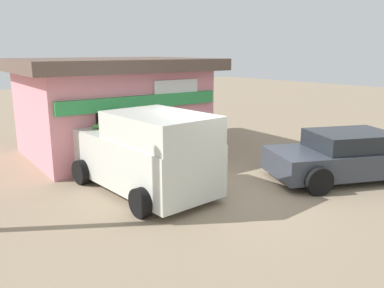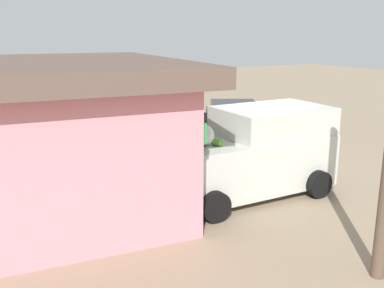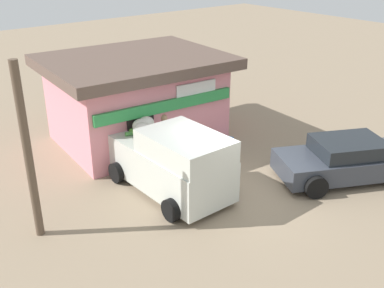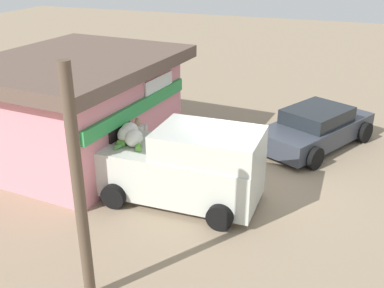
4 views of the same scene
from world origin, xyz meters
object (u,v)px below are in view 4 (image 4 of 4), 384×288
object	(u,v)px
vendor_standing	(138,141)
paint_bucket	(187,137)
delivery_van	(184,165)
customer_bending	(119,165)
parked_sedan	(316,128)
unloaded_banana_pile	(89,176)
storefront_bar	(79,107)

from	to	relation	value
vendor_standing	paint_bucket	size ratio (longest dim) A/B	4.89
delivery_van	paint_bucket	distance (m)	3.69
customer_bending	paint_bucket	xyz separation A→B (m)	(3.78, -0.34, -0.68)
parked_sedan	customer_bending	world-z (taller)	customer_bending
delivery_van	unloaded_banana_pile	distance (m)	2.83
parked_sedan	customer_bending	xyz separation A→B (m)	(-4.95, 4.21, 0.25)
parked_sedan	paint_bucket	bearing A→B (deg)	106.87
vendor_standing	customer_bending	distance (m)	1.44
customer_bending	delivery_van	bearing A→B (deg)	-75.97
storefront_bar	vendor_standing	bearing A→B (deg)	-96.79
vendor_standing	paint_bucket	distance (m)	2.53
storefront_bar	vendor_standing	xyz separation A→B (m)	(-0.24, -1.98, -0.66)
customer_bending	unloaded_banana_pile	size ratio (longest dim) A/B	1.70
delivery_van	vendor_standing	xyz separation A→B (m)	(1.03, 1.77, -0.06)
vendor_standing	customer_bending	world-z (taller)	vendor_standing
storefront_bar	customer_bending	world-z (taller)	storefront_bar
vendor_standing	unloaded_banana_pile	size ratio (longest dim) A/B	2.00
storefront_bar	paint_bucket	world-z (taller)	storefront_bar
parked_sedan	unloaded_banana_pile	world-z (taller)	parked_sedan
delivery_van	storefront_bar	bearing A→B (deg)	71.33
parked_sedan	paint_bucket	size ratio (longest dim) A/B	13.97
delivery_van	customer_bending	size ratio (longest dim) A/B	3.33
parked_sedan	paint_bucket	xyz separation A→B (m)	(-1.17, 3.87, -0.43)
customer_bending	paint_bucket	size ratio (longest dim) A/B	4.15
storefront_bar	vendor_standing	size ratio (longest dim) A/B	3.99
storefront_bar	delivery_van	bearing A→B (deg)	-108.67
customer_bending	paint_bucket	bearing A→B (deg)	-5.18
vendor_standing	delivery_van	bearing A→B (deg)	-120.24
delivery_van	customer_bending	distance (m)	1.63
unloaded_banana_pile	paint_bucket	world-z (taller)	unloaded_banana_pile
unloaded_banana_pile	parked_sedan	bearing A→B (deg)	-49.28
storefront_bar	customer_bending	distance (m)	2.84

